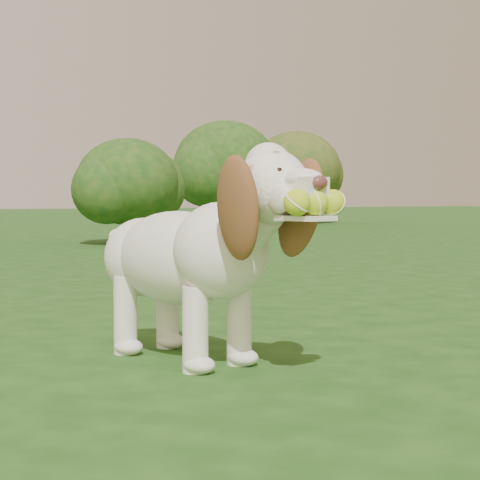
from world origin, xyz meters
name	(u,v)px	position (x,y,z in m)	size (l,w,h in m)	color
ground	(58,382)	(0.00, 0.00, 0.00)	(80.00, 80.00, 0.00)	#193F12
dog	(196,249)	(0.50, 0.06, 0.39)	(0.54, 1.14, 0.74)	white
shrub_c	(127,182)	(2.82, 6.99, 0.77)	(1.27, 1.27, 1.31)	#382314
shrub_h	(296,169)	(8.97, 12.79, 1.22)	(2.00, 2.00, 2.07)	#382314
shrub_f	(225,165)	(6.46, 11.40, 1.22)	(1.99, 1.99, 2.07)	#382314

